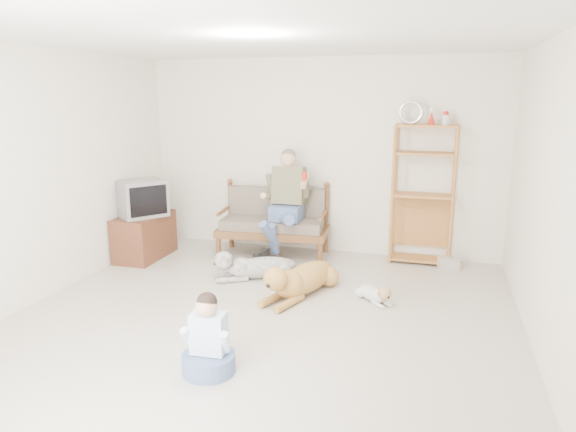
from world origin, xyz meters
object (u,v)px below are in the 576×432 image
(etagere, at_px, (422,193))
(golden_retriever, at_px, (300,280))
(tv_stand, at_px, (144,236))
(loveseat, at_px, (274,221))

(etagere, distance_m, golden_retriever, 2.14)
(etagere, xyz_separation_m, tv_stand, (-3.65, -0.84, -0.64))
(etagere, height_order, tv_stand, etagere)
(etagere, relative_size, tv_stand, 2.37)
(loveseat, height_order, golden_retriever, loveseat)
(etagere, bearing_deg, golden_retriever, -128.12)
(loveseat, xyz_separation_m, golden_retriever, (0.74, -1.38, -0.30))
(golden_retriever, bearing_deg, tv_stand, -176.88)
(tv_stand, bearing_deg, etagere, 13.14)
(loveseat, xyz_separation_m, etagere, (1.97, 0.20, 0.45))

